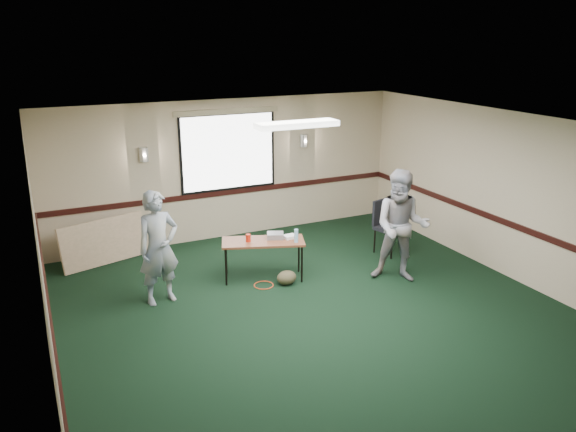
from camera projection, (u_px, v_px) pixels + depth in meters
name	position (u px, v px, depth m)	size (l,w,h in m)	color
ground	(328.00, 324.00, 7.81)	(8.00, 8.00, 0.00)	black
room_shell	(266.00, 180.00, 9.15)	(8.00, 8.02, 8.00)	#C8B091
folding_table	(263.00, 243.00, 9.09)	(1.43, 0.94, 0.66)	#562C18
projector	(275.00, 236.00, 9.17)	(0.27, 0.22, 0.09)	gray
game_console	(290.00, 237.00, 9.18)	(0.20, 0.16, 0.05)	white
red_cup	(248.00, 238.00, 9.01)	(0.08, 0.08, 0.12)	red
water_bottle	(296.00, 236.00, 8.97)	(0.07, 0.07, 0.22)	#8DC2E8
duffel_bag	(287.00, 278.00, 9.02)	(0.33, 0.24, 0.23)	#464128
cable_coil	(264.00, 285.00, 9.00)	(0.32, 0.32, 0.02)	#DB461B
folded_table	(104.00, 242.00, 9.79)	(1.54, 0.07, 0.79)	tan
conference_chair	(387.00, 222.00, 10.24)	(0.59, 0.61, 0.98)	black
person_left	(159.00, 248.00, 8.22)	(0.63, 0.41, 1.72)	#3C5184
person_right	(401.00, 226.00, 8.95)	(0.90, 0.70, 1.84)	#748CB5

